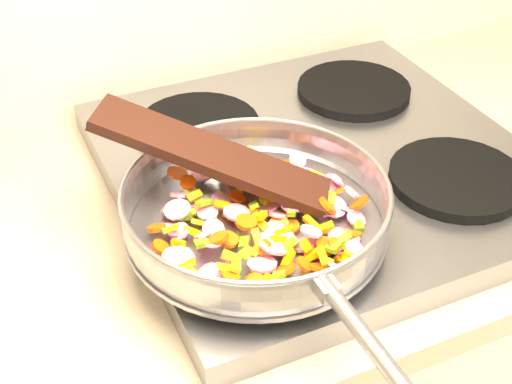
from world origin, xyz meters
name	(u,v)px	position (x,y,z in m)	size (l,w,h in m)	color
cooktop	(320,166)	(-0.70, 1.67, 0.92)	(0.60, 0.60, 0.04)	#939399
grate_fl	(277,232)	(-0.84, 1.52, 0.95)	(0.19, 0.19, 0.02)	black
grate_fr	(457,178)	(-0.56, 1.52, 0.95)	(0.19, 0.19, 0.02)	black
grate_bl	(199,126)	(-0.84, 1.81, 0.95)	(0.19, 0.19, 0.02)	black
grate_br	(354,90)	(-0.56, 1.81, 0.95)	(0.19, 0.19, 0.02)	black
saute_pan	(257,206)	(-0.86, 1.54, 0.99)	(0.38, 0.54, 0.06)	#9E9EA5
vegetable_heap	(264,215)	(-0.86, 1.53, 0.98)	(0.29, 0.28, 0.05)	#D7154F
wooden_spatula	(212,156)	(-0.89, 1.61, 1.03)	(0.31, 0.07, 0.01)	black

